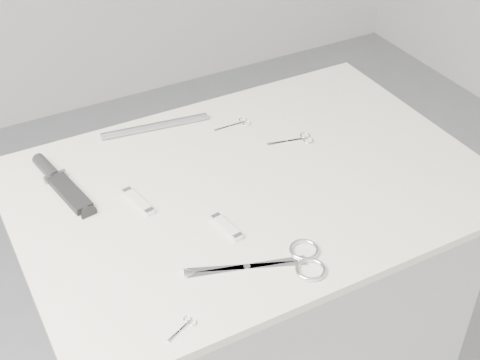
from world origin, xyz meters
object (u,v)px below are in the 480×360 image
tiny_scissors (184,326)px  embroidery_scissors_a (298,140)px  pocket_knife_a (138,201)px  sheathed_knife (59,181)px  plinth (250,325)px  large_shears (286,262)px  metal_rail (155,126)px  pocket_knife_b (227,227)px  embroidery_scissors_b (237,124)px

tiny_scissors → embroidery_scissors_a: bearing=15.4°
embroidery_scissors_a → pocket_knife_a: (-0.41, -0.04, 0.00)m
pocket_knife_a → sheathed_knife: bearing=31.0°
plinth → large_shears: 0.54m
embroidery_scissors_a → sheathed_knife: sheathed_knife is taller
large_shears → metal_rail: (-0.04, 0.54, 0.01)m
tiny_scissors → plinth: bearing=21.2°
sheathed_knife → pocket_knife_a: (0.12, -0.14, -0.00)m
tiny_scissors → pocket_knife_b: pocket_knife_b is taller
plinth → metal_rail: size_ratio=3.47×
plinth → tiny_scissors: bearing=-134.8°
tiny_scissors → sheathed_knife: sheathed_knife is taller
plinth → tiny_scissors: tiny_scissors is taller
plinth → embroidery_scissors_b: bearing=69.7°
embroidery_scissors_b → tiny_scissors: (-0.37, -0.51, -0.00)m
metal_rail → pocket_knife_a: bearing=-119.8°
embroidery_scissors_a → embroidery_scissors_b: (-0.09, 0.13, -0.00)m
plinth → embroidery_scissors_a: size_ratio=8.09×
embroidery_scissors_a → embroidery_scissors_b: bearing=138.4°
embroidery_scissors_a → pocket_knife_b: pocket_knife_b is taller
embroidery_scissors_b → metal_rail: metal_rail is taller
large_shears → sheathed_knife: bearing=144.1°
sheathed_knife → pocket_knife_b: size_ratio=2.68×
tiny_scissors → metal_rail: 0.61m
tiny_scissors → sheathed_knife: 0.49m
plinth → metal_rail: metal_rail is taller
embroidery_scissors_b → pocket_knife_b: size_ratio=1.10×
pocket_knife_b → embroidery_scissors_a: bearing=-64.0°
large_shears → sheathed_knife: (-0.30, 0.43, 0.00)m
embroidery_scissors_b → pocket_knife_a: size_ratio=0.94×
plinth → embroidery_scissors_a: bearing=26.8°
large_shears → embroidery_scissors_b: 0.48m
tiny_scissors → pocket_knife_a: (0.05, 0.34, 0.00)m
plinth → sheathed_knife: size_ratio=3.95×
embroidery_scissors_b → pocket_knife_b: bearing=-121.3°
plinth → metal_rail: (-0.10, 0.29, 0.48)m
sheathed_knife → pocket_knife_a: sheathed_knife is taller
embroidery_scissors_a → pocket_knife_b: bearing=-133.3°
large_shears → embroidery_scissors_a: 0.41m
metal_rail → embroidery_scissors_b: bearing=-22.3°
pocket_knife_a → metal_rail: (0.14, 0.24, 0.00)m
pocket_knife_a → metal_rail: metal_rail is taller
plinth → metal_rail: 0.57m
embroidery_scissors_b → pocket_knife_b: 0.38m
embroidery_scissors_a → sheathed_knife: 0.55m
pocket_knife_a → metal_rail: size_ratio=0.38×
tiny_scissors → pocket_knife_b: bearing=22.4°
tiny_scissors → metal_rail: (0.19, 0.58, 0.01)m
plinth → pocket_knife_a: bearing=169.4°
pocket_knife_b → sheathed_knife: bearing=31.4°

